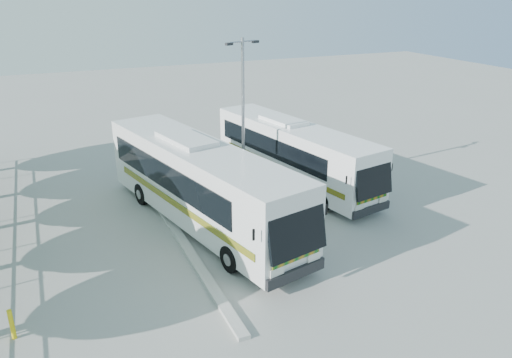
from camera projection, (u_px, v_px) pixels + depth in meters
name	position (u px, v px, depth m)	size (l,w,h in m)	color
ground	(240.00, 240.00, 21.06)	(100.00, 100.00, 0.00)	gray
kerb_divider	(175.00, 229.00, 21.87)	(0.40, 16.00, 0.15)	#B2B2AD
coach_main	(200.00, 183.00, 21.81)	(5.46, 13.31, 3.63)	silver
coach_adjacent	(294.00, 152.00, 26.60)	(4.42, 11.77, 3.20)	white
lamppost	(243.00, 113.00, 24.05)	(1.88, 0.75, 7.84)	#96989E
bollard	(12.00, 324.00, 15.01)	(0.14, 0.14, 1.01)	yellow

